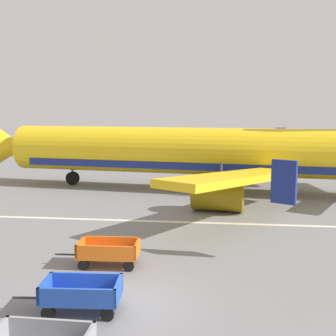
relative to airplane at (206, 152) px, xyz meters
name	(u,v)px	position (x,y,z in m)	size (l,w,h in m)	color
ground_plane	(122,303)	(-2.21, -20.57, -3.05)	(220.00, 220.00, 0.00)	slate
grass_strip	(199,148)	(-2.21, 35.21, -3.02)	(220.00, 28.00, 0.06)	#477A38
apron_stripe	(162,222)	(-2.21, -9.83, -3.05)	(120.00, 0.36, 0.01)	silver
airplane	(206,152)	(0.00, 0.00, 0.00)	(37.65, 30.32, 11.34)	yellow
baggage_cart_second_in_row	(81,294)	(-3.37, -21.34, -2.45)	(3.59, 1.57, 1.07)	#234CB2
baggage_cart_third_in_row	(108,252)	(-3.54, -17.16, -2.45)	(3.58, 1.50, 1.07)	orange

